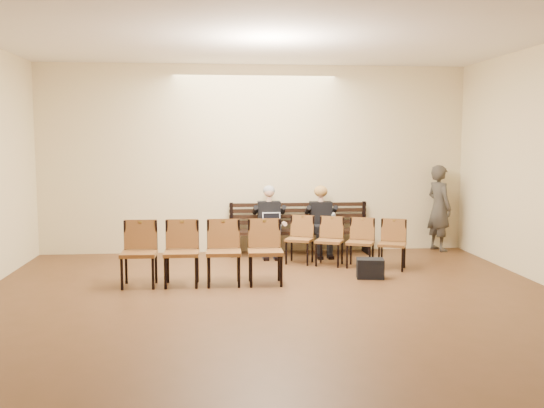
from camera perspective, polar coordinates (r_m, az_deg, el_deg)
The scene contains 11 objects.
ground at distance 6.74m, azimuth 1.34°, elevation -12.16°, with size 10.00×10.00×0.00m, color #54331D.
room_walls at distance 7.20m, azimuth 0.64°, elevation 9.46°, with size 8.02×10.01×3.51m.
bench at distance 11.28m, azimuth 2.63°, elevation -3.58°, with size 2.60×0.90×0.45m, color black.
seated_man at distance 11.04m, azimuth -0.24°, elevation -1.74°, with size 0.51×0.71×1.23m, color black, non-canonical shape.
seated_woman at distance 11.17m, azimuth 4.68°, elevation -1.85°, with size 0.50×0.69×1.16m, color black, non-canonical shape.
laptop at distance 10.87m, azimuth 0.01°, elevation -2.12°, with size 0.32×0.25×0.24m, color silver.
water_bottle at distance 10.91m, azimuth 5.80°, elevation -2.08°, with size 0.08×0.08×0.25m, color silver.
bag at distance 9.44m, azimuth 9.22°, elevation -6.01°, with size 0.41×0.28×0.30m, color black.
passerby at distance 11.96m, azimuth 15.47°, elevation 0.22°, with size 0.69×0.45×1.89m, color #39352E.
chair_row_front at distance 10.22m, azimuth 6.86°, elevation -3.57°, with size 2.00×0.45×0.82m, color brown.
chair_row_back at distance 8.86m, azimuth -6.55°, elevation -4.60°, with size 2.32×0.52×0.96m, color brown.
Camera 1 is at (-0.76, -6.36, 2.10)m, focal length 40.00 mm.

